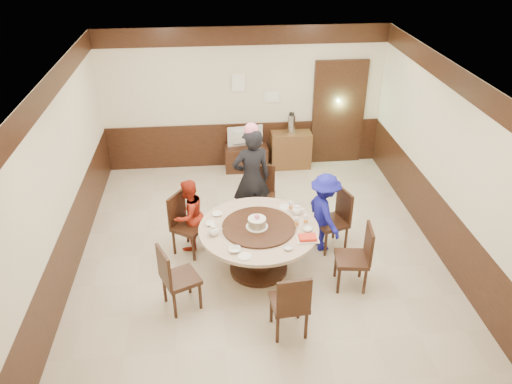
{
  "coord_description": "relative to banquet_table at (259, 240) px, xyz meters",
  "views": [
    {
      "loc": [
        -0.66,
        -6.33,
        4.7
      ],
      "look_at": [
        -0.06,
        -0.12,
        1.1
      ],
      "focal_mm": 35.0,
      "sensor_mm": 36.0,
      "label": 1
    }
  ],
  "objects": [
    {
      "name": "bowl_0",
      "position": [
        -0.57,
        0.38,
        0.23
      ],
      "size": [
        0.15,
        0.15,
        0.04
      ],
      "primitive_type": "imported",
      "color": "white",
      "rests_on": "banquet_table"
    },
    {
      "name": "chair_1",
      "position": [
        0.19,
        1.31,
        -0.23
      ],
      "size": [
        0.49,
        0.5,
        0.97
      ],
      "rotation": [
        0.0,
        0.0,
        3.02
      ],
      "color": "black",
      "rests_on": "ground"
    },
    {
      "name": "bottle_1",
      "position": [
        0.67,
        0.0,
        0.3
      ],
      "size": [
        0.06,
        0.06,
        0.16
      ],
      "primitive_type": "cylinder",
      "color": "white",
      "rests_on": "banquet_table"
    },
    {
      "name": "chair_2",
      "position": [
        -1.02,
        0.57,
        -0.23
      ],
      "size": [
        0.61,
        0.61,
        0.97
      ],
      "rotation": [
        0.0,
        0.0,
        4.14
      ],
      "color": "black",
      "rests_on": "ground"
    },
    {
      "name": "bottle_2",
      "position": [
        0.52,
        0.4,
        0.3
      ],
      "size": [
        0.06,
        0.06,
        0.16
      ],
      "primitive_type": "cylinder",
      "color": "white",
      "rests_on": "banquet_table"
    },
    {
      "name": "side_cabinet",
      "position": [
        0.99,
        3.3,
        -0.16
      ],
      "size": [
        0.8,
        0.4,
        0.75
      ],
      "primitive_type": "cube",
      "color": "brown",
      "rests_on": "ground"
    },
    {
      "name": "chair_4",
      "position": [
        0.25,
        -1.26,
        -0.23
      ],
      "size": [
        0.48,
        0.49,
        0.97
      ],
      "rotation": [
        0.0,
        0.0,
        6.37
      ],
      "color": "black",
      "rests_on": "ground"
    },
    {
      "name": "bottle_0",
      "position": [
        0.53,
        -0.04,
        0.3
      ],
      "size": [
        0.06,
        0.06,
        0.16
      ],
      "primitive_type": "cylinder",
      "color": "white",
      "rests_on": "banquet_table"
    },
    {
      "name": "saucer_far",
      "position": [
        0.45,
        0.5,
        0.22
      ],
      "size": [
        0.18,
        0.18,
        0.01
      ],
      "primitive_type": "cylinder",
      "color": "white",
      "rests_on": "banquet_table"
    },
    {
      "name": "banquet_table",
      "position": [
        0.0,
        0.0,
        0.0
      ],
      "size": [
        1.7,
        1.7,
        0.78
      ],
      "color": "black",
      "rests_on": "ground"
    },
    {
      "name": "person_blue",
      "position": [
        1.05,
        0.48,
        0.1
      ],
      "size": [
        0.67,
        0.92,
        1.27
      ],
      "primitive_type": "imported",
      "rotation": [
        0.0,
        0.0,
        1.83
      ],
      "color": "#18199E",
      "rests_on": "ground"
    },
    {
      "name": "person_standing",
      "position": [
        0.01,
        1.22,
        0.34
      ],
      "size": [
        0.7,
        0.52,
        1.75
      ],
      "primitive_type": "imported",
      "rotation": [
        0.0,
        0.0,
        3.31
      ],
      "color": "black",
      "rests_on": "ground"
    },
    {
      "name": "thermos",
      "position": [
        0.98,
        3.3,
        0.41
      ],
      "size": [
        0.15,
        0.15,
        0.38
      ],
      "primitive_type": "cylinder",
      "color": "silver",
      "rests_on": "side_cabinet"
    },
    {
      "name": "chair_3",
      "position": [
        -1.11,
        -0.66,
        -0.23
      ],
      "size": [
        0.59,
        0.58,
        0.97
      ],
      "rotation": [
        0.0,
        0.0,
        5.14
      ],
      "color": "black",
      "rests_on": "ground"
    },
    {
      "name": "birthday_cake",
      "position": [
        -0.03,
        -0.02,
        0.32
      ],
      "size": [
        0.31,
        0.31,
        0.21
      ],
      "color": "white",
      "rests_on": "banquet_table"
    },
    {
      "name": "bowl_3",
      "position": [
        0.67,
        -0.14,
        0.24
      ],
      "size": [
        0.15,
        0.15,
        0.05
      ],
      "primitive_type": "imported",
      "color": "white",
      "rests_on": "banquet_table"
    },
    {
      "name": "teapot_left",
      "position": [
        -0.64,
        -0.11,
        0.28
      ],
      "size": [
        0.17,
        0.15,
        0.13
      ],
      "primitive_type": "ellipsoid",
      "color": "white",
      "rests_on": "banquet_table"
    },
    {
      "name": "chair_0",
      "position": [
        1.19,
        0.48,
        -0.23
      ],
      "size": [
        0.56,
        0.55,
        0.97
      ],
      "rotation": [
        0.0,
        0.0,
        1.88
      ],
      "color": "black",
      "rests_on": "ground"
    },
    {
      "name": "tv_stand",
      "position": [
        0.08,
        3.27,
        -0.28
      ],
      "size": [
        0.85,
        0.45,
        0.5
      ],
      "primitive_type": "cube",
      "color": "black",
      "rests_on": "ground"
    },
    {
      "name": "room",
      "position": [
        0.07,
        0.53,
        0.55
      ],
      "size": [
        6.0,
        6.04,
        2.84
      ],
      "color": "beige",
      "rests_on": "ground"
    },
    {
      "name": "saucer_near",
      "position": [
        -0.25,
        -0.65,
        0.22
      ],
      "size": [
        0.18,
        0.18,
        0.01
      ],
      "primitive_type": "cylinder",
      "color": "white",
      "rests_on": "banquet_table"
    },
    {
      "name": "chair_5",
      "position": [
        1.27,
        -0.46,
        -0.23
      ],
      "size": [
        0.5,
        0.49,
        0.97
      ],
      "rotation": [
        0.0,
        0.0,
        7.73
      ],
      "color": "black",
      "rests_on": "ground"
    },
    {
      "name": "bowl_1",
      "position": [
        0.34,
        -0.55,
        0.24
      ],
      "size": [
        0.12,
        0.12,
        0.04
      ],
      "primitive_type": "imported",
      "color": "white",
      "rests_on": "banquet_table"
    },
    {
      "name": "bowl_2",
      "position": [
        -0.37,
        -0.52,
        0.24
      ],
      "size": [
        0.17,
        0.17,
        0.04
      ],
      "primitive_type": "imported",
      "color": "white",
      "rests_on": "banquet_table"
    },
    {
      "name": "television",
      "position": [
        0.08,
        3.27,
        0.17
      ],
      "size": [
        0.72,
        0.2,
        0.41
      ],
      "primitive_type": "imported",
      "rotation": [
        0.0,
        0.0,
        3.3
      ],
      "color": "#939496",
      "rests_on": "tv_stand"
    },
    {
      "name": "notice_left",
      "position": [
        -0.04,
        3.47,
        1.22
      ],
      "size": [
        0.25,
        0.0,
        0.35
      ],
      "primitive_type": "cube",
      "color": "white",
      "rests_on": "room"
    },
    {
      "name": "shrimp_platter",
      "position": [
        0.63,
        -0.36,
        0.24
      ],
      "size": [
        0.3,
        0.2,
        0.06
      ],
      "color": "white",
      "rests_on": "banquet_table"
    },
    {
      "name": "teapot_right",
      "position": [
        0.59,
        0.3,
        0.28
      ],
      "size": [
        0.17,
        0.15,
        0.13
      ],
      "primitive_type": "ellipsoid",
      "color": "white",
      "rests_on": "banquet_table"
    },
    {
      "name": "notice_right",
      "position": [
        0.61,
        3.47,
        0.92
      ],
      "size": [
        0.3,
        0.0,
        0.22
      ],
      "primitive_type": "cube",
      "color": "white",
      "rests_on": "room"
    },
    {
      "name": "person_red",
      "position": [
        -1.01,
        0.68,
        0.05
      ],
      "size": [
        0.71,
        0.72,
        1.17
      ],
      "primitive_type": "imported",
      "rotation": [
        0.0,
        0.0,
        3.97
      ],
      "color": "#A52716",
      "rests_on": "ground"
    },
    {
      "name": "bowl_4",
      "position": [
        -0.68,
        0.14,
        0.23
      ],
      "size": [
        0.14,
        0.14,
        0.03
      ],
      "primitive_type": "imported",
      "color": "white",
      "rests_on": "banquet_table"
    }
  ]
}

